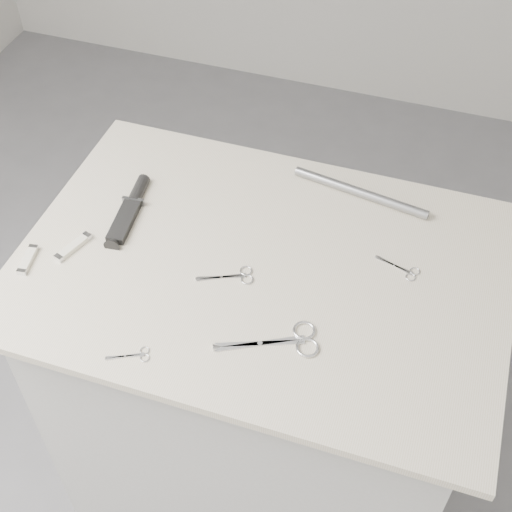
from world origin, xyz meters
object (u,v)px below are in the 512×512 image
(sheathed_knife, at_px, (131,207))
(tiny_scissors, at_px, (134,355))
(large_shears, at_px, (289,341))
(embroidery_scissors_b, at_px, (403,270))
(plinth, at_px, (261,389))
(metal_rail, at_px, (360,193))
(pocket_knife_b, at_px, (28,260))
(pocket_knife_a, at_px, (73,247))
(embroidery_scissors_a, at_px, (235,276))

(sheathed_knife, bearing_deg, tiny_scissors, -160.57)
(large_shears, bearing_deg, embroidery_scissors_b, 30.48)
(plinth, xyz_separation_m, metal_rail, (0.14, 0.27, 0.48))
(plinth, xyz_separation_m, sheathed_knife, (-0.32, 0.07, 0.48))
(pocket_knife_b, bearing_deg, embroidery_scissors_b, -83.39)
(plinth, relative_size, large_shears, 4.74)
(embroidery_scissors_b, relative_size, pocket_knife_a, 1.04)
(plinth, height_order, embroidery_scissors_a, embroidery_scissors_a)
(metal_rail, bearing_deg, embroidery_scissors_a, -120.53)
(embroidery_scissors_b, relative_size, sheathed_knife, 0.46)
(large_shears, bearing_deg, pocket_knife_b, 152.96)
(sheathed_knife, relative_size, pocket_knife_b, 2.60)
(embroidery_scissors_b, xyz_separation_m, pocket_knife_b, (-0.73, -0.22, 0.00))
(large_shears, height_order, embroidery_scissors_b, large_shears)
(plinth, xyz_separation_m, tiny_scissors, (-0.15, -0.29, 0.47))
(tiny_scissors, bearing_deg, sheathed_knife, 90.29)
(sheathed_knife, height_order, pocket_knife_b, sheathed_knife)
(pocket_knife_a, bearing_deg, plinth, -59.43)
(pocket_knife_a, bearing_deg, large_shears, -80.96)
(embroidery_scissors_b, bearing_deg, embroidery_scissors_a, -142.22)
(plinth, xyz_separation_m, large_shears, (0.11, -0.17, 0.47))
(large_shears, bearing_deg, plinth, 98.23)
(embroidery_scissors_a, bearing_deg, metal_rail, 35.25)
(plinth, relative_size, pocket_knife_a, 9.85)
(metal_rail, bearing_deg, plinth, -118.27)
(large_shears, height_order, embroidery_scissors_a, large_shears)
(large_shears, relative_size, tiny_scissors, 2.41)
(large_shears, distance_m, metal_rail, 0.43)
(large_shears, height_order, sheathed_knife, sheathed_knife)
(large_shears, height_order, tiny_scissors, large_shears)
(pocket_knife_a, height_order, pocket_knife_b, pocket_knife_a)
(plinth, distance_m, large_shears, 0.51)
(embroidery_scissors_a, distance_m, embroidery_scissors_b, 0.34)
(tiny_scissors, distance_m, sheathed_knife, 0.39)
(embroidery_scissors_a, relative_size, sheathed_knife, 0.55)
(tiny_scissors, height_order, sheathed_knife, sheathed_knife)
(embroidery_scissors_a, height_order, metal_rail, metal_rail)
(embroidery_scissors_a, distance_m, pocket_knife_a, 0.35)
(embroidery_scissors_b, height_order, metal_rail, metal_rail)
(embroidery_scissors_b, xyz_separation_m, pocket_knife_a, (-0.66, -0.16, 0.00))
(tiny_scissors, xyz_separation_m, pocket_knife_b, (-0.30, 0.14, 0.00))
(plinth, bearing_deg, pocket_knife_a, -168.29)
(embroidery_scissors_a, distance_m, pocket_knife_b, 0.43)
(sheathed_knife, distance_m, pocket_knife_b, 0.25)
(pocket_knife_a, relative_size, pocket_knife_b, 1.16)
(tiny_scissors, bearing_deg, plinth, 36.24)
(embroidery_scissors_b, height_order, pocket_knife_a, pocket_knife_a)
(plinth, distance_m, tiny_scissors, 0.57)
(tiny_scissors, distance_m, pocket_knife_a, 0.31)
(embroidery_scissors_a, height_order, tiny_scissors, same)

